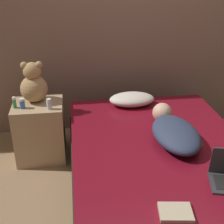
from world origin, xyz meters
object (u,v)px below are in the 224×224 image
object	(u,v)px
bottle_blue	(22,104)
bottle_clear	(49,104)
person_lying	(174,131)
bottle_green	(14,103)
pillow	(132,99)
teddy_bear	(34,84)
book	(176,212)

from	to	relation	value
bottle_blue	bottle_clear	size ratio (longest dim) A/B	0.95
person_lying	bottle_green	xyz separation A→B (m)	(-1.31, 0.55, 0.08)
pillow	teddy_bear	bearing A→B (deg)	-178.05
pillow	teddy_bear	size ratio (longest dim) A/B	1.17
person_lying	teddy_bear	size ratio (longest dim) A/B	1.97
bottle_blue	bottle_clear	bearing A→B (deg)	-12.25
person_lying	pillow	bearing A→B (deg)	105.45
pillow	bottle_clear	size ratio (longest dim) A/B	4.52
pillow	teddy_bear	xyz separation A→B (m)	(-0.94, -0.03, 0.22)
bottle_green	book	world-z (taller)	bottle_green
bottle_blue	book	bearing A→B (deg)	-53.23
person_lying	teddy_bear	world-z (taller)	teddy_bear
pillow	bottle_green	distance (m)	1.12
person_lying	bottle_blue	world-z (taller)	bottle_blue
pillow	book	xyz separation A→B (m)	(-0.04, -1.51, -0.05)
teddy_bear	bottle_clear	world-z (taller)	teddy_bear
teddy_bear	book	distance (m)	1.75
pillow	book	distance (m)	1.51
pillow	person_lying	size ratio (longest dim) A/B	0.59
bottle_green	pillow	bearing A→B (deg)	8.36
teddy_bear	bottle_clear	bearing A→B (deg)	-54.93
bottle_clear	bottle_blue	bearing A→B (deg)	167.75
bottle_green	book	bearing A→B (deg)	-51.72
person_lying	book	world-z (taller)	person_lying
pillow	book	bearing A→B (deg)	-91.44
pillow	teddy_bear	world-z (taller)	teddy_bear
pillow	bottle_clear	distance (m)	0.83
pillow	person_lying	distance (m)	0.74
pillow	bottle_clear	xyz separation A→B (m)	(-0.80, -0.23, 0.10)
bottle_blue	person_lying	bearing A→B (deg)	-23.12
bottle_clear	book	distance (m)	1.50
bottle_green	person_lying	bearing A→B (deg)	-22.66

